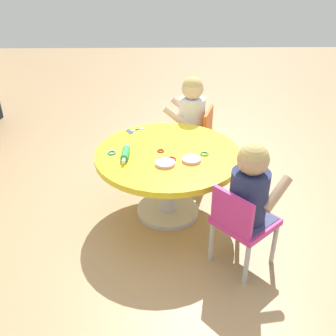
# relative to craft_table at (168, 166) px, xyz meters

# --- Properties ---
(ground_plane) EXTENTS (10.00, 10.00, 0.00)m
(ground_plane) POSITION_rel_craft_table_xyz_m (0.00, 0.00, -0.38)
(ground_plane) COLOR tan
(craft_table) EXTENTS (0.96, 0.96, 0.48)m
(craft_table) POSITION_rel_craft_table_xyz_m (0.00, 0.00, 0.00)
(craft_table) COLOR silver
(craft_table) RESTS_ON ground
(child_chair_left) EXTENTS (0.42, 0.42, 0.54)m
(child_chair_left) POSITION_rel_craft_table_xyz_m (-0.52, -0.41, -0.07)
(child_chair_left) COLOR #B7B7BC
(child_chair_left) RESTS_ON ground
(seated_child_left) EXTENTS (0.43, 0.44, 0.51)m
(seated_child_left) POSITION_rel_craft_table_xyz_m (-0.49, -0.44, 0.16)
(seated_child_left) COLOR #3F4772
(seated_child_left) RESTS_ON ground
(child_chair_right) EXTENTS (0.38, 0.38, 0.54)m
(child_chair_right) POSITION_rel_craft_table_xyz_m (0.62, -0.23, -0.07)
(child_chair_right) COLOR #B7B7BC
(child_chair_right) RESTS_ON ground
(seated_child_right) EXTENTS (0.36, 0.41, 0.51)m
(seated_child_right) POSITION_rel_craft_table_xyz_m (0.63, -0.19, 0.16)
(seated_child_right) COLOR #3F4772
(seated_child_right) RESTS_ON ground
(rolling_pin) EXTENTS (0.23, 0.06, 0.05)m
(rolling_pin) POSITION_rel_craft_table_xyz_m (-0.06, 0.27, 0.13)
(rolling_pin) COLOR green
(rolling_pin) RESTS_ON craft_table
(craft_scissors) EXTENTS (0.11, 0.14, 0.01)m
(craft_scissors) POSITION_rel_craft_table_xyz_m (0.33, 0.25, 0.11)
(craft_scissors) COLOR silver
(craft_scissors) RESTS_ON craft_table
(playdough_blob_0) EXTENTS (0.13, 0.13, 0.02)m
(playdough_blob_0) POSITION_rel_craft_table_xyz_m (-0.16, 0.02, 0.11)
(playdough_blob_0) COLOR pink
(playdough_blob_0) RESTS_ON craft_table
(playdough_blob_1) EXTENTS (0.12, 0.12, 0.02)m
(playdough_blob_1) POSITION_rel_craft_table_xyz_m (-0.12, -0.15, 0.11)
(playdough_blob_1) COLOR pink
(playdough_blob_1) RESTS_ON craft_table
(cookie_cutter_0) EXTENTS (0.06, 0.06, 0.01)m
(cookie_cutter_0) POSITION_rel_craft_table_xyz_m (-0.01, 0.37, 0.11)
(cookie_cutter_0) COLOR #3F99D8
(cookie_cutter_0) RESTS_ON craft_table
(cookie_cutter_1) EXTENTS (0.06, 0.06, 0.01)m
(cookie_cutter_1) POSITION_rel_craft_table_xyz_m (-0.03, -0.24, 0.11)
(cookie_cutter_1) COLOR #4CB259
(cookie_cutter_1) RESTS_ON craft_table
(cookie_cutter_2) EXTENTS (0.07, 0.07, 0.01)m
(cookie_cutter_2) POSITION_rel_craft_table_xyz_m (-0.10, -0.02, 0.11)
(cookie_cutter_2) COLOR red
(cookie_cutter_2) RESTS_ON craft_table
(cookie_cutter_3) EXTENTS (0.05, 0.05, 0.01)m
(cookie_cutter_3) POSITION_rel_craft_table_xyz_m (0.01, 0.05, 0.11)
(cookie_cutter_3) COLOR red
(cookie_cutter_3) RESTS_ON craft_table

